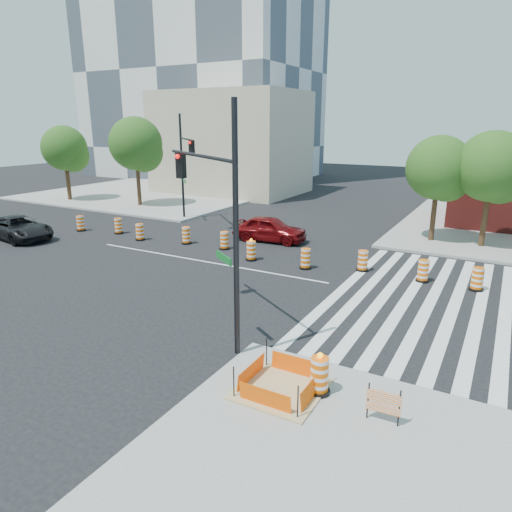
% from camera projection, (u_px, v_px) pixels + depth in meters
% --- Properties ---
extents(ground, '(120.00, 120.00, 0.00)m').
position_uv_depth(ground, '(203.00, 261.00, 23.97)').
color(ground, black).
rests_on(ground, ground).
extents(sidewalk_nw, '(22.00, 22.00, 0.15)m').
position_uv_depth(sidewalk_nw, '(163.00, 192.00, 47.46)').
color(sidewalk_nw, gray).
rests_on(sidewalk_nw, ground).
extents(crosswalk_east, '(6.75, 13.50, 0.01)m').
position_uv_depth(crosswalk_east, '(419.00, 299.00, 18.83)').
color(crosswalk_east, silver).
rests_on(crosswalk_east, ground).
extents(lane_centerline, '(14.00, 0.12, 0.01)m').
position_uv_depth(lane_centerline, '(203.00, 261.00, 23.97)').
color(lane_centerline, silver).
rests_on(lane_centerline, ground).
extents(excavation_pit, '(2.20, 2.20, 0.90)m').
position_uv_depth(excavation_pit, '(280.00, 388.00, 12.15)').
color(excavation_pit, tan).
rests_on(excavation_pit, ground).
extents(beige_midrise, '(14.00, 10.00, 10.00)m').
position_uv_depth(beige_midrise, '(231.00, 143.00, 46.60)').
color(beige_midrise, tan).
rests_on(beige_midrise, ground).
extents(red_coupe, '(4.67, 2.22, 1.54)m').
position_uv_depth(red_coupe, '(270.00, 229.00, 27.85)').
color(red_coupe, '#63080A').
rests_on(red_coupe, ground).
extents(dark_suv, '(5.40, 3.01, 1.43)m').
position_uv_depth(dark_suv, '(18.00, 228.00, 28.35)').
color(dark_suv, black).
rests_on(dark_suv, ground).
extents(signal_pole_se, '(4.81, 3.25, 7.51)m').
position_uv_depth(signal_pole_se, '(215.00, 202.00, 14.23)').
color(signal_pole_se, black).
rests_on(signal_pole_se, ground).
extents(signal_pole_nw, '(4.18, 4.00, 7.48)m').
position_uv_depth(signal_pole_nw, '(185.00, 158.00, 31.80)').
color(signal_pole_nw, black).
rests_on(signal_pole_nw, ground).
extents(pit_drum, '(0.60, 0.60, 1.18)m').
position_uv_depth(pit_drum, '(319.00, 376.00, 11.91)').
color(pit_drum, black).
rests_on(pit_drum, ground).
extents(barricade, '(0.81, 0.08, 0.95)m').
position_uv_depth(barricade, '(384.00, 403.00, 10.73)').
color(barricade, '#F15F05').
rests_on(barricade, ground).
extents(tree_north_a, '(4.02, 3.99, 6.78)m').
position_uv_depth(tree_north_a, '(65.00, 151.00, 41.06)').
color(tree_north_a, '#382314').
rests_on(tree_north_a, ground).
extents(tree_north_b, '(4.42, 4.42, 7.52)m').
position_uv_depth(tree_north_b, '(137.00, 147.00, 38.14)').
color(tree_north_b, '#382314').
rests_on(tree_north_b, ground).
extents(tree_north_c, '(3.73, 3.73, 6.34)m').
position_uv_depth(tree_north_c, '(439.00, 172.00, 26.59)').
color(tree_north_c, '#382314').
rests_on(tree_north_c, ground).
extents(tree_north_d, '(3.90, 3.90, 6.63)m').
position_uv_depth(tree_north_d, '(492.00, 171.00, 25.21)').
color(tree_north_d, '#382314').
rests_on(tree_north_d, ground).
extents(median_drum_0, '(0.60, 0.60, 1.02)m').
position_uv_depth(median_drum_0, '(81.00, 224.00, 30.55)').
color(median_drum_0, black).
rests_on(median_drum_0, ground).
extents(median_drum_1, '(0.60, 0.60, 1.02)m').
position_uv_depth(median_drum_1, '(118.00, 226.00, 29.80)').
color(median_drum_1, black).
rests_on(median_drum_1, ground).
extents(median_drum_2, '(0.60, 0.60, 1.02)m').
position_uv_depth(median_drum_2, '(140.00, 233.00, 28.14)').
color(median_drum_2, black).
rests_on(median_drum_2, ground).
extents(median_drum_3, '(0.60, 0.60, 1.02)m').
position_uv_depth(median_drum_3, '(186.00, 236.00, 27.30)').
color(median_drum_3, black).
rests_on(median_drum_3, ground).
extents(median_drum_4, '(0.60, 0.60, 1.02)m').
position_uv_depth(median_drum_4, '(224.00, 241.00, 26.13)').
color(median_drum_4, black).
rests_on(median_drum_4, ground).
extents(median_drum_5, '(0.60, 0.60, 1.18)m').
position_uv_depth(median_drum_5, '(251.00, 251.00, 24.02)').
color(median_drum_5, black).
rests_on(median_drum_5, ground).
extents(median_drum_6, '(0.60, 0.60, 1.02)m').
position_uv_depth(median_drum_6, '(306.00, 259.00, 22.63)').
color(median_drum_6, black).
rests_on(median_drum_6, ground).
extents(median_drum_7, '(0.60, 0.60, 1.02)m').
position_uv_depth(median_drum_7, '(363.00, 261.00, 22.29)').
color(median_drum_7, black).
rests_on(median_drum_7, ground).
extents(median_drum_8, '(0.60, 0.60, 1.02)m').
position_uv_depth(median_drum_8, '(423.00, 272.00, 20.78)').
color(median_drum_8, black).
rests_on(median_drum_8, ground).
extents(median_drum_9, '(0.60, 0.60, 1.02)m').
position_uv_depth(median_drum_9, '(477.00, 280.00, 19.69)').
color(median_drum_9, black).
rests_on(median_drum_9, ground).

